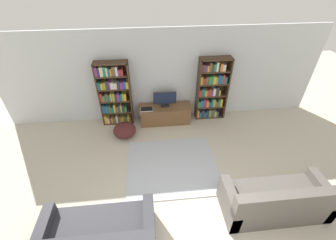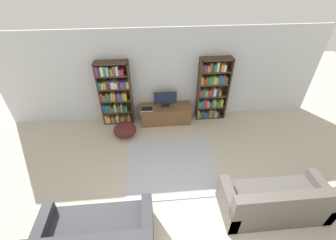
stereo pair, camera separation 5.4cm
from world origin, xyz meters
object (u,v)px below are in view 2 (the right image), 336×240
at_px(bookshelf_left, 115,94).
at_px(couch_left_sectional, 97,235).
at_px(television, 165,99).
at_px(tv_stand, 166,114).
at_px(couch_right_sofa, 275,202).
at_px(beanbag_ottoman, 125,130).
at_px(bookshelf_right, 212,90).
at_px(laptop, 147,109).

distance_m(bookshelf_left, couch_left_sectional, 3.59).
bearing_deg(bookshelf_left, television, -4.05).
bearing_deg(television, tv_stand, -90.00).
bearing_deg(tv_stand, television, 90.00).
height_order(couch_right_sofa, beanbag_ottoman, couch_right_sofa).
xyz_separation_m(bookshelf_right, laptop, (-1.85, -0.24, -0.38)).
bearing_deg(bookshelf_right, beanbag_ottoman, -164.89).
height_order(couch_left_sectional, couch_right_sofa, couch_right_sofa).
height_order(bookshelf_right, beanbag_ottoman, bookshelf_right).
height_order(bookshelf_right, couch_left_sectional, bookshelf_right).
height_order(laptop, couch_left_sectional, couch_left_sectional).
relative_size(television, laptop, 1.90).
relative_size(bookshelf_left, couch_left_sectional, 0.98).
distance_m(couch_right_sofa, beanbag_ottoman, 3.91).
xyz_separation_m(bookshelf_right, couch_right_sofa, (0.48, -3.23, -0.59)).
xyz_separation_m(bookshelf_left, beanbag_ottoman, (0.23, -0.67, -0.74)).
xyz_separation_m(laptop, couch_left_sectional, (-0.90, -3.28, -0.26)).
distance_m(couch_left_sectional, beanbag_ottoman, 2.87).
bearing_deg(television, laptop, -164.66).
bearing_deg(laptop, beanbag_ottoman, -145.76).
height_order(tv_stand, television, television).
bearing_deg(beanbag_ottoman, bookshelf_right, 15.11).
relative_size(bookshelf_right, couch_right_sofa, 0.94).
bearing_deg(television, bookshelf_right, 4.24).
relative_size(bookshelf_right, television, 2.89).
xyz_separation_m(bookshelf_left, couch_left_sectional, (-0.04, -3.53, -0.65)).
bearing_deg(beanbag_ottoman, couch_right_sofa, -40.91).
height_order(bookshelf_left, tv_stand, bookshelf_left).
bearing_deg(bookshelf_left, beanbag_ottoman, -70.94).
relative_size(bookshelf_right, laptop, 5.48).
relative_size(bookshelf_left, tv_stand, 1.24).
bearing_deg(beanbag_ottoman, television, 26.38).
bearing_deg(bookshelf_right, bookshelf_left, -179.99).
height_order(tv_stand, laptop, laptop).
distance_m(television, laptop, 0.58).
xyz_separation_m(couch_left_sectional, couch_right_sofa, (3.23, 0.30, 0.04)).
height_order(tv_stand, couch_left_sectional, couch_left_sectional).
bearing_deg(bookshelf_right, tv_stand, -173.66).
bearing_deg(couch_right_sofa, beanbag_ottoman, 139.09).
distance_m(couch_left_sectional, couch_right_sofa, 3.24).
bearing_deg(couch_right_sofa, television, 119.94).
relative_size(tv_stand, laptop, 4.41).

